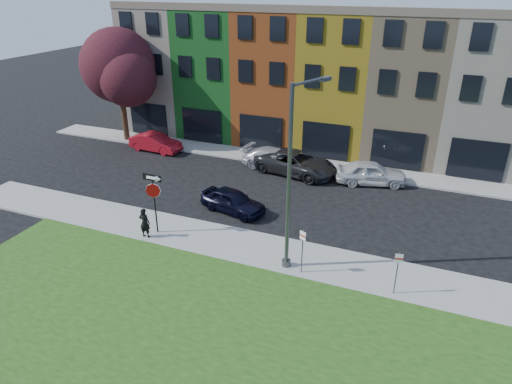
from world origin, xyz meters
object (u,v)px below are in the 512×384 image
at_px(sedan_near, 233,201).
at_px(man, 145,223).
at_px(stop_sign, 153,192).
at_px(street_lamp, 292,180).

bearing_deg(sedan_near, man, 159.88).
relative_size(stop_sign, street_lamp, 0.39).
distance_m(stop_sign, street_lamp, 7.53).
bearing_deg(street_lamp, man, -154.06).
bearing_deg(street_lamp, stop_sign, -158.77).
height_order(man, sedan_near, man).
xyz_separation_m(stop_sign, street_lamp, (7.28, -0.20, 1.91)).
bearing_deg(stop_sign, street_lamp, -0.60).
height_order(stop_sign, man, stop_sign).
xyz_separation_m(stop_sign, sedan_near, (2.59, 3.79, -1.77)).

